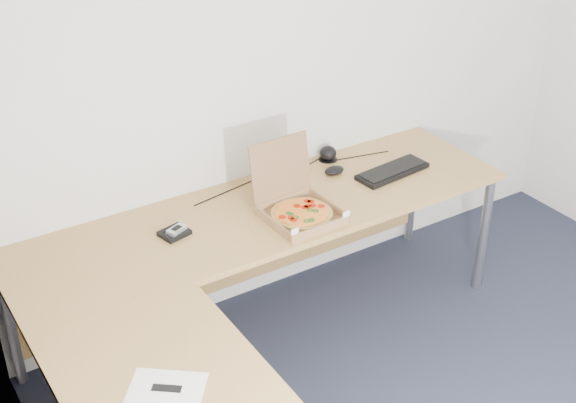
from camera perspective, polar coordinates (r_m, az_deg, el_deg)
desk at (r=3.35m, az=-2.63°, el=-5.68°), size 2.50×2.20×0.73m
pizza_box at (r=3.71m, az=0.83°, el=-0.58°), size 0.33×0.38×0.33m
drinking_glass at (r=4.03m, az=-0.19°, el=2.26°), size 0.06×0.06×0.11m
keyboard at (r=4.14m, az=7.54°, el=2.17°), size 0.42×0.19×0.03m
mouse at (r=4.10m, az=3.36°, el=2.25°), size 0.12×0.08×0.04m
wallet at (r=3.62m, az=-8.21°, el=-2.26°), size 0.14×0.13×0.02m
phone at (r=3.61m, az=-8.03°, el=-2.02°), size 0.10×0.08×0.02m
paper_sheet at (r=2.83m, az=-8.75°, el=-13.18°), size 0.32×0.31×0.00m
dome_speaker at (r=4.24m, az=2.91°, el=3.55°), size 0.10×0.10×0.09m
cable_bundle at (r=4.09m, az=0.08°, el=1.95°), size 0.56×0.12×0.01m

